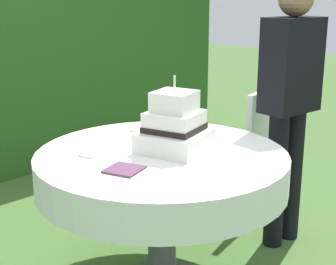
{
  "coord_description": "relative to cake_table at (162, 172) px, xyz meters",
  "views": [
    {
      "loc": [
        -1.68,
        -1.74,
        1.55
      ],
      "look_at": [
        0.04,
        -0.01,
        0.86
      ],
      "focal_mm": 54.02,
      "sensor_mm": 36.0,
      "label": 1
    }
  ],
  "objects": [
    {
      "name": "wedding_cake",
      "position": [
        0.07,
        -0.02,
        0.22
      ],
      "size": [
        0.39,
        0.39,
        0.39
      ],
      "color": "white",
      "rests_on": "cake_table"
    },
    {
      "name": "serving_plate_far",
      "position": [
        0.49,
        0.1,
        0.11
      ],
      "size": [
        0.12,
        0.12,
        0.01
      ],
      "primitive_type": "cylinder",
      "color": "white",
      "rests_on": "cake_table"
    },
    {
      "name": "cake_table",
      "position": [
        0.0,
        0.0,
        0.0
      ],
      "size": [
        1.28,
        1.28,
        0.76
      ],
      "color": "#4C4C51",
      "rests_on": "ground_plane"
    },
    {
      "name": "serving_plate_left",
      "position": [
        0.21,
        0.4,
        0.11
      ],
      "size": [
        0.14,
        0.14,
        0.01
      ],
      "primitive_type": "cylinder",
      "color": "white",
      "rests_on": "cake_table"
    },
    {
      "name": "standing_person",
      "position": [
        0.9,
        -0.17,
        0.27
      ],
      "size": [
        0.38,
        0.23,
        1.6
      ],
      "color": "black",
      "rests_on": "ground_plane"
    },
    {
      "name": "serving_plate_near",
      "position": [
        -0.26,
        0.22,
        0.11
      ],
      "size": [
        0.14,
        0.14,
        0.01
      ],
      "primitive_type": "cylinder",
      "color": "white",
      "rests_on": "cake_table"
    },
    {
      "name": "napkin_stack",
      "position": [
        -0.31,
        -0.07,
        0.11
      ],
      "size": [
        0.2,
        0.2,
        0.01
      ],
      "primitive_type": "cube",
      "rotation": [
        0.0,
        0.0,
        0.33
      ],
      "color": "#603856",
      "rests_on": "cake_table"
    },
    {
      "name": "garden_chair",
      "position": [
        1.12,
        0.29,
        -0.11
      ],
      "size": [
        0.47,
        0.47,
        0.89
      ],
      "color": "white",
      "rests_on": "ground_plane"
    }
  ]
}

